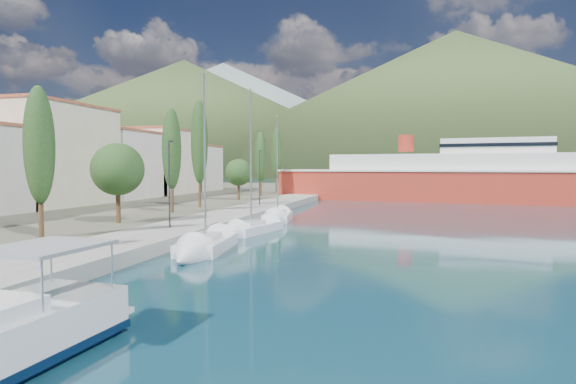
# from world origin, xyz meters

# --- Properties ---
(ground) EXTENTS (1400.00, 1400.00, 0.00)m
(ground) POSITION_xyz_m (0.00, 120.00, 0.00)
(ground) COLOR #113746
(quay) EXTENTS (5.00, 88.00, 0.80)m
(quay) POSITION_xyz_m (-9.00, 26.00, 0.40)
(quay) COLOR gray
(quay) RESTS_ON ground
(hills_far) EXTENTS (1480.00, 900.00, 180.00)m
(hills_far) POSITION_xyz_m (138.59, 618.73, 77.39)
(hills_far) COLOR gray
(hills_far) RESTS_ON ground
(hills_near) EXTENTS (1010.00, 520.00, 115.00)m
(hills_near) POSITION_xyz_m (98.04, 372.50, 49.18)
(hills_near) COLOR #394B25
(hills_near) RESTS_ON ground
(town_buildings) EXTENTS (9.20, 69.20, 11.30)m
(town_buildings) POSITION_xyz_m (-32.00, 36.91, 5.57)
(town_buildings) COLOR beige
(town_buildings) RESTS_ON land_strip
(tree_row) EXTENTS (4.04, 62.75, 11.44)m
(tree_row) POSITION_xyz_m (-14.69, 30.97, 5.92)
(tree_row) COLOR #47301E
(tree_row) RESTS_ON land_strip
(lamp_posts) EXTENTS (0.15, 44.19, 6.06)m
(lamp_posts) POSITION_xyz_m (-9.00, 14.91, 4.08)
(lamp_posts) COLOR #2D2D33
(lamp_posts) RESTS_ON quay
(sailboat_near) EXTENTS (3.29, 8.18, 11.43)m
(sailboat_near) POSITION_xyz_m (-4.35, 10.38, 0.31)
(sailboat_near) COLOR silver
(sailboat_near) RESTS_ON ground
(sailboat_mid) EXTENTS (3.73, 8.40, 11.71)m
(sailboat_mid) POSITION_xyz_m (-4.80, 18.55, 0.29)
(sailboat_mid) COLOR silver
(sailboat_mid) RESTS_ON ground
(sailboat_far) EXTENTS (3.32, 7.51, 10.66)m
(sailboat_far) POSITION_xyz_m (-4.53, 26.96, 0.30)
(sailboat_far) COLOR silver
(sailboat_far) RESTS_ON ground
(ferry) EXTENTS (53.22, 18.00, 10.37)m
(ferry) POSITION_xyz_m (13.67, 60.15, 3.16)
(ferry) COLOR #A82D1F
(ferry) RESTS_ON ground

